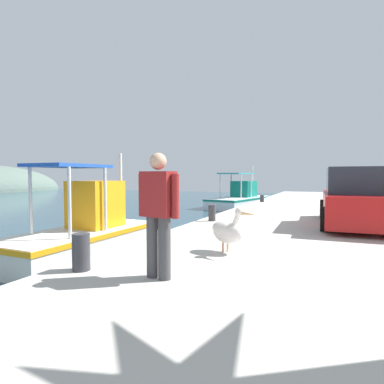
{
  "coord_description": "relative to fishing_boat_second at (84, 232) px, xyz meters",
  "views": [
    {
      "loc": [
        -10.68,
        -3.68,
        2.14
      ],
      "look_at": [
        3.54,
        2.5,
        1.36
      ],
      "focal_mm": 29.84,
      "sensor_mm": 36.0,
      "label": 1
    }
  ],
  "objects": [
    {
      "name": "mooring_bollard_second",
      "position": [
        -3.16,
        -2.81,
        0.42
      ],
      "size": [
        0.25,
        0.25,
        0.53
      ],
      "primitive_type": "cylinder",
      "color": "#333338",
      "rests_on": "quay_pier"
    },
    {
      "name": "pelican",
      "position": [
        -1.3,
        -4.4,
        0.56
      ],
      "size": [
        0.6,
        0.95,
        0.82
      ],
      "color": "tan",
      "rests_on": "quay_pier"
    },
    {
      "name": "mooring_bollard_third",
      "position": [
        2.3,
        -2.81,
        0.4
      ],
      "size": [
        0.22,
        0.22,
        0.48
      ],
      "primitive_type": "cylinder",
      "color": "#333338",
      "rests_on": "quay_pier"
    },
    {
      "name": "fisherman_standing",
      "position": [
        -3.02,
        -3.99,
        1.07
      ],
      "size": [
        0.31,
        0.64,
        1.64
      ],
      "color": "#3F3F42",
      "rests_on": "quay_pier"
    },
    {
      "name": "fishing_boat_third",
      "position": [
        14.52,
        -0.41,
        -0.05
      ],
      "size": [
        6.02,
        3.3,
        2.89
      ],
      "color": "white",
      "rests_on": "ground"
    },
    {
      "name": "fishing_boat_second",
      "position": [
        0.0,
        0.0,
        0.0
      ],
      "size": [
        4.61,
        1.91,
        2.85
      ],
      "color": "silver",
      "rests_on": "ground"
    },
    {
      "name": "mooring_bollard_fourth",
      "position": [
        9.91,
        -2.81,
        0.33
      ],
      "size": [
        0.21,
        0.21,
        0.36
      ],
      "primitive_type": "cylinder",
      "color": "#333338",
      "rests_on": "quay_pier"
    },
    {
      "name": "quay_pier",
      "position": [
        4.04,
        -7.36,
        -0.24
      ],
      "size": [
        36.0,
        10.0,
        0.8
      ],
      "primitive_type": "cube",
      "color": "#BCB7AD",
      "rests_on": "ground"
    },
    {
      "name": "parked_car",
      "position": [
        2.93,
        -6.73,
        0.87
      ],
      "size": [
        4.15,
        1.98,
        1.57
      ],
      "color": "black",
      "rests_on": "quay_pier"
    }
  ]
}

